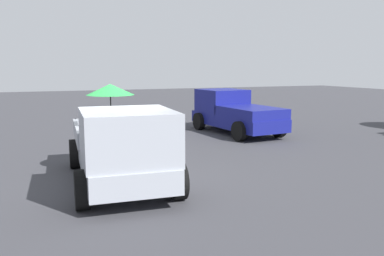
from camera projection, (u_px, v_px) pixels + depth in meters
ground_plane at (120, 181)px, 9.90m from camera, size 80.00×80.00×0.00m
pickup_truck_main at (121, 146)px, 9.32m from camera, size 5.17×2.54×2.36m
pickup_truck_red at (234, 112)px, 17.14m from camera, size 4.94×2.50×1.80m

